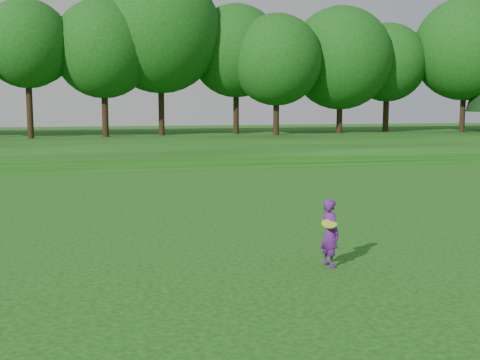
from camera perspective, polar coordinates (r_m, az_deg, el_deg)
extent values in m
plane|color=#12430D|center=(10.68, -1.75, -10.97)|extent=(140.00, 140.00, 0.00)
cube|color=#12430D|center=(44.10, -10.02, 3.47)|extent=(130.00, 30.00, 0.60)
cube|color=gray|center=(30.20, -8.83, 1.09)|extent=(130.00, 1.60, 0.04)
imported|color=#571A78|center=(12.47, 8.52, -4.97)|extent=(0.45, 0.58, 1.41)
cylinder|color=#B3E223|center=(12.20, 8.46, -4.12)|extent=(0.31, 0.30, 0.13)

